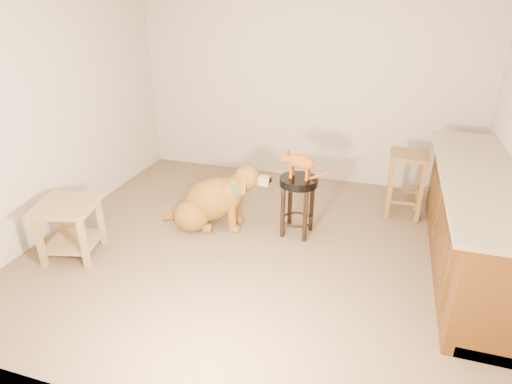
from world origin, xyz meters
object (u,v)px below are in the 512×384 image
(side_table, at_px, (70,221))
(tabby_kitten, at_px, (298,162))
(wood_stool, at_px, (405,183))
(golden_retriever, at_px, (212,201))
(padded_stool, at_px, (298,194))

(side_table, distance_m, tabby_kitten, 2.31)
(tabby_kitten, bearing_deg, wood_stool, 41.03)
(golden_retriever, xyz_separation_m, tabby_kitten, (0.92, 0.10, 0.53))
(side_table, bearing_deg, tabby_kitten, 28.05)
(side_table, bearing_deg, golden_retriever, 41.78)
(padded_stool, height_order, wood_stool, wood_stool)
(wood_stool, height_order, tabby_kitten, tabby_kitten)
(padded_stool, distance_m, side_table, 2.27)
(side_table, relative_size, tabby_kitten, 1.30)
(side_table, xyz_separation_m, tabby_kitten, (2.00, 1.06, 0.45))
(side_table, distance_m, golden_retriever, 1.45)
(wood_stool, xyz_separation_m, tabby_kitten, (-1.09, -0.80, 0.43))
(wood_stool, distance_m, golden_retriever, 2.20)
(padded_stool, relative_size, tabby_kitten, 1.28)
(golden_retriever, distance_m, tabby_kitten, 1.07)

